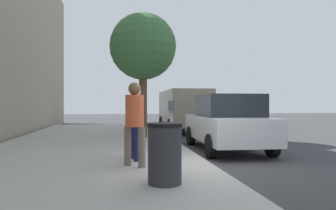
# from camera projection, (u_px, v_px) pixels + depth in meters

# --- Properties ---
(ground_plane) EXTENTS (80.00, 80.00, 0.00)m
(ground_plane) POSITION_uv_depth(u_px,v_px,m) (208.00, 167.00, 7.35)
(ground_plane) COLOR #38383A
(ground_plane) RESTS_ON ground
(sidewalk_slab) EXTENTS (28.00, 6.00, 0.15)m
(sidewalk_slab) POSITION_uv_depth(u_px,v_px,m) (75.00, 168.00, 6.89)
(sidewalk_slab) COLOR #A8A59E
(sidewalk_slab) RESTS_ON ground_plane
(parking_meter) EXTENTS (0.36, 0.12, 1.41)m
(parking_meter) POSITION_uv_depth(u_px,v_px,m) (171.00, 116.00, 7.98)
(parking_meter) COLOR gray
(parking_meter) RESTS_ON sidewalk_slab
(pedestrian_at_meter) EXTENTS (0.53, 0.38, 1.76)m
(pedestrian_at_meter) POSITION_uv_depth(u_px,v_px,m) (135.00, 116.00, 7.47)
(pedestrian_at_meter) COLOR #191E4C
(pedestrian_at_meter) RESTS_ON sidewalk_slab
(pedestrian_bystander) EXTENTS (0.42, 0.43, 1.78)m
(pedestrian_bystander) POSITION_uv_depth(u_px,v_px,m) (135.00, 117.00, 6.68)
(pedestrian_bystander) COLOR #726656
(pedestrian_bystander) RESTS_ON sidewalk_slab
(parked_sedan_near) EXTENTS (4.46, 2.08, 1.77)m
(parked_sedan_near) POSITION_uv_depth(u_px,v_px,m) (227.00, 122.00, 10.03)
(parked_sedan_near) COLOR silver
(parked_sedan_near) RESTS_ON ground_plane
(parked_van_far) EXTENTS (5.22, 2.17, 2.18)m
(parked_van_far) POSITION_uv_depth(u_px,v_px,m) (183.00, 108.00, 16.74)
(parked_van_far) COLOR gray
(parked_van_far) RESTS_ON ground_plane
(street_tree) EXTENTS (2.65, 2.65, 4.95)m
(street_tree) POSITION_uv_depth(u_px,v_px,m) (143.00, 47.00, 12.58)
(street_tree) COLOR brown
(street_tree) RESTS_ON sidewalk_slab
(traffic_signal) EXTENTS (0.24, 0.44, 3.60)m
(traffic_signal) POSITION_uv_depth(u_px,v_px,m) (146.00, 83.00, 16.46)
(traffic_signal) COLOR black
(traffic_signal) RESTS_ON sidewalk_slab
(trash_bin) EXTENTS (0.59, 0.59, 1.01)m
(trash_bin) POSITION_uv_depth(u_px,v_px,m) (165.00, 153.00, 5.23)
(trash_bin) COLOR #2D2D33
(trash_bin) RESTS_ON sidewalk_slab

